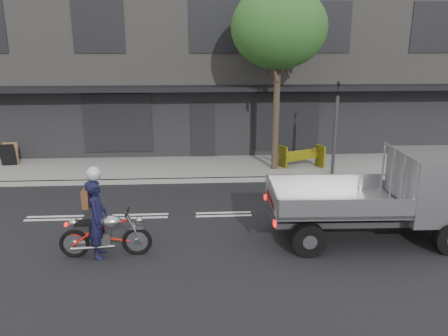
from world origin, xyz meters
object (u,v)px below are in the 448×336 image
Objects in this scene: rider at (97,219)px; construction_barrier at (303,157)px; motorcycle at (105,233)px; sandwich_board at (8,155)px; street_tree at (279,28)px; flatbed_ute at (417,189)px; traffic_light_pole at (335,134)px.

rider is 9.07m from construction_barrier.
motorcycle is 2.41× the size of sandwich_board.
street_tree is 9.55m from motorcycle.
construction_barrier is (6.15, 6.52, 0.03)m from motorcycle.
street_tree is 1.35× the size of flatbed_ute.
street_tree reaches higher than motorcycle.
flatbed_ute reaches higher than sandwich_board.
traffic_light_pole is at bearing -53.27° from rider.
traffic_light_pole is at bearing -16.05° from sandwich_board.
flatbed_ute is 6.20m from construction_barrier.
rider is at bearing -174.40° from flatbed_ute.
rider is at bearing -128.43° from street_tree.
rider is at bearing -141.58° from traffic_light_pole.
construction_barrier is (-0.92, 0.79, -1.06)m from traffic_light_pole.
sandwich_board is at bearing 171.40° from traffic_light_pole.
construction_barrier is at bearing -12.81° from sandwich_board.
sandwich_board is (-12.32, 1.86, -1.06)m from traffic_light_pole.
rider reaches higher than construction_barrier.
flatbed_ute reaches higher than motorcycle.
construction_barrier is at bearing -45.71° from rider.
traffic_light_pole is at bearing 96.73° from flatbed_ute.
construction_barrier is (-1.37, 6.00, -0.72)m from flatbed_ute.
construction_barrier is at bearing 44.98° from motorcycle.
street_tree is 9.45m from rider.
flatbed_ute is 5.72× the size of sandwich_board.
traffic_light_pole reaches higher than motorcycle.
motorcycle is 7.57m from flatbed_ute.
sandwich_board is (-10.32, 1.01, -4.69)m from street_tree.
street_tree is 1.93× the size of traffic_light_pole.
traffic_light_pole reaches higher than rider.
street_tree is at bearing 50.69° from motorcycle.
street_tree is 4.23m from traffic_light_pole.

